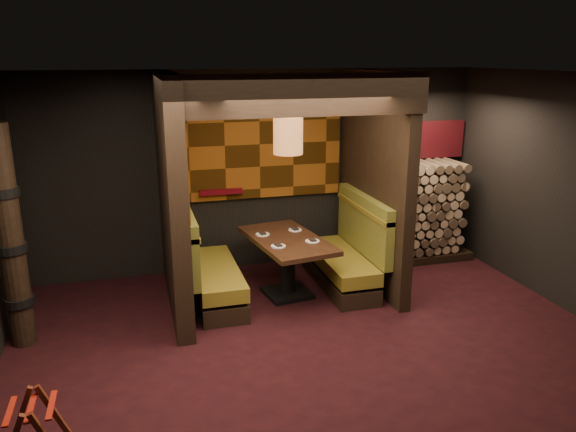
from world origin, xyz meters
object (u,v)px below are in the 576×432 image
at_px(totem_column, 11,240).
at_px(firewood_stack, 414,211).
at_px(booth_bench_left, 207,271).
at_px(pendant_lamp, 288,135).
at_px(luggage_rack, 34,430).
at_px(dining_table, 287,255).
at_px(booth_bench_right, 347,257).

distance_m(totem_column, firewood_stack, 5.50).
xyz_separation_m(booth_bench_left, firewood_stack, (3.25, 0.70, 0.35)).
height_order(pendant_lamp, luggage_rack, pendant_lamp).
bearing_deg(totem_column, firewood_stack, 13.19).
bearing_deg(luggage_rack, dining_table, 43.14).
distance_m(dining_table, luggage_rack, 3.71).
xyz_separation_m(booth_bench_right, luggage_rack, (-3.57, -2.64, -0.09)).
xyz_separation_m(pendant_lamp, luggage_rack, (-2.70, -2.48, -1.80)).
bearing_deg(luggage_rack, booth_bench_right, 36.41).
height_order(dining_table, totem_column, totem_column).
height_order(booth_bench_left, dining_table, booth_bench_left).
relative_size(booth_bench_left, firewood_stack, 0.92).
bearing_deg(dining_table, luggage_rack, -136.86).
bearing_deg(dining_table, totem_column, -171.87).
xyz_separation_m(luggage_rack, firewood_stack, (4.93, 3.34, 0.44)).
distance_m(pendant_lamp, totem_column, 3.26).
xyz_separation_m(booth_bench_right, pendant_lamp, (-0.88, -0.16, 1.70)).
xyz_separation_m(booth_bench_right, totem_column, (-3.98, -0.55, 0.79)).
bearing_deg(pendant_lamp, luggage_rack, -137.43).
height_order(booth_bench_left, totem_column, totem_column).
relative_size(booth_bench_right, dining_table, 1.01).
height_order(dining_table, luggage_rack, dining_table).
xyz_separation_m(pendant_lamp, totem_column, (-3.11, -0.39, -0.92)).
bearing_deg(totem_column, luggage_rack, -78.96).
height_order(pendant_lamp, totem_column, pendant_lamp).
bearing_deg(dining_table, pendant_lamp, -90.00).
height_order(booth_bench_left, firewood_stack, firewood_stack).
bearing_deg(firewood_stack, dining_table, -160.11).
height_order(booth_bench_right, firewood_stack, firewood_stack).
xyz_separation_m(luggage_rack, totem_column, (-0.41, 2.09, 0.88)).
bearing_deg(pendant_lamp, booth_bench_left, 171.26).
bearing_deg(booth_bench_left, dining_table, -5.97).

